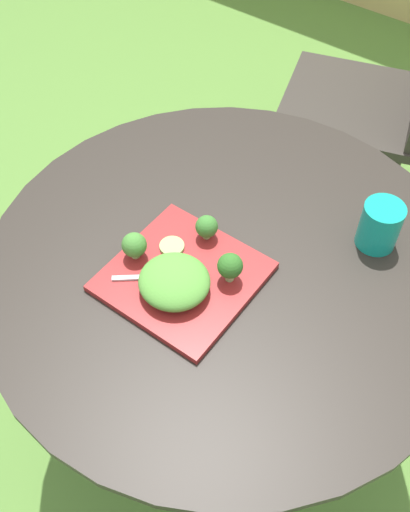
# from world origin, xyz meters

# --- Properties ---
(ground_plane) EXTENTS (12.00, 12.00, 0.00)m
(ground_plane) POSITION_xyz_m (0.00, 0.00, 0.00)
(ground_plane) COLOR #568438
(patio_table) EXTENTS (0.98, 0.98, 0.70)m
(patio_table) POSITION_xyz_m (0.00, 0.00, 0.47)
(patio_table) COLOR #28231E
(patio_table) RESTS_ON ground_plane
(patio_chair) EXTENTS (0.55, 0.55, 0.90)m
(patio_chair) POSITION_xyz_m (-0.07, 0.98, 0.53)
(patio_chair) COLOR #332D28
(patio_chair) RESTS_ON ground_plane
(salad_plate) EXTENTS (0.27, 0.27, 0.01)m
(salad_plate) POSITION_xyz_m (-0.04, -0.09, 0.71)
(salad_plate) COLOR maroon
(salad_plate) RESTS_ON patio_table
(drinking_glass) EXTENTS (0.08, 0.08, 0.10)m
(drinking_glass) POSITION_xyz_m (0.22, 0.22, 0.75)
(drinking_glass) COLOR #149989
(drinking_glass) RESTS_ON patio_table
(fork) EXTENTS (0.13, 0.11, 0.00)m
(fork) POSITION_xyz_m (-0.07, -0.12, 0.72)
(fork) COLOR silver
(fork) RESTS_ON salad_plate
(lettuce_mound) EXTENTS (0.14, 0.13, 0.05)m
(lettuce_mound) POSITION_xyz_m (-0.03, -0.13, 0.74)
(lettuce_mound) COLOR #519338
(lettuce_mound) RESTS_ON salad_plate
(broccoli_floret_0) EXTENTS (0.05, 0.05, 0.05)m
(broccoli_floret_0) POSITION_xyz_m (-0.06, 0.01, 0.75)
(broccoli_floret_0) COLOR #99B770
(broccoli_floret_0) RESTS_ON salad_plate
(broccoli_floret_1) EXTENTS (0.05, 0.05, 0.07)m
(broccoli_floret_1) POSITION_xyz_m (0.04, -0.05, 0.75)
(broccoli_floret_1) COLOR #99B770
(broccoli_floret_1) RESTS_ON salad_plate
(broccoli_floret_2) EXTENTS (0.05, 0.05, 0.06)m
(broccoli_floret_2) POSITION_xyz_m (-0.14, -0.11, 0.75)
(broccoli_floret_2) COLOR #99B770
(broccoli_floret_2) RESTS_ON salad_plate
(cucumber_slice_0) EXTENTS (0.05, 0.05, 0.01)m
(cucumber_slice_0) POSITION_xyz_m (-0.10, -0.05, 0.72)
(cucumber_slice_0) COLOR #8EB766
(cucumber_slice_0) RESTS_ON salad_plate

